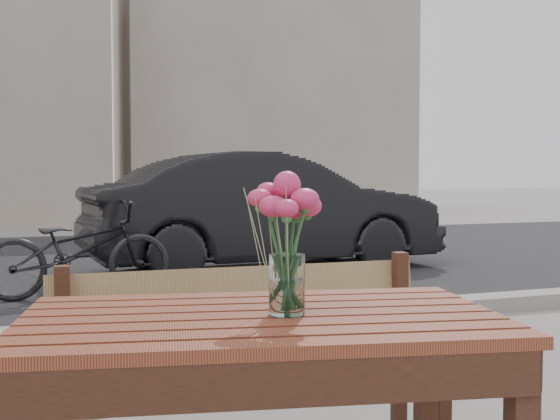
% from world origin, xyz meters
% --- Properties ---
extents(street, '(30.00, 8.12, 0.12)m').
position_xyz_m(street, '(0.00, 5.06, 0.03)').
color(street, black).
rests_on(street, ground).
extents(backdrop_buildings, '(15.50, 4.00, 8.00)m').
position_xyz_m(backdrop_buildings, '(0.17, 14.40, 3.60)').
color(backdrop_buildings, gray).
rests_on(backdrop_buildings, ground).
extents(main_table, '(1.29, 0.91, 0.73)m').
position_xyz_m(main_table, '(-0.09, 0.09, 0.61)').
color(main_table, '#562016').
rests_on(main_table, ground).
extents(main_bench, '(1.31, 0.42, 0.81)m').
position_xyz_m(main_bench, '(0.06, 0.65, 0.49)').
color(main_bench, olive).
rests_on(main_bench, ground).
extents(main_vase, '(0.19, 0.19, 0.35)m').
position_xyz_m(main_vase, '(-0.03, 0.06, 0.95)').
color(main_vase, white).
rests_on(main_vase, main_table).
extents(parked_car, '(4.03, 1.66, 1.30)m').
position_xyz_m(parked_car, '(1.87, 5.83, 0.65)').
color(parked_car, black).
rests_on(parked_car, ground).
extents(bicycle, '(1.62, 0.62, 0.84)m').
position_xyz_m(bicycle, '(-0.21, 4.72, 0.42)').
color(bicycle, black).
rests_on(bicycle, ground).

